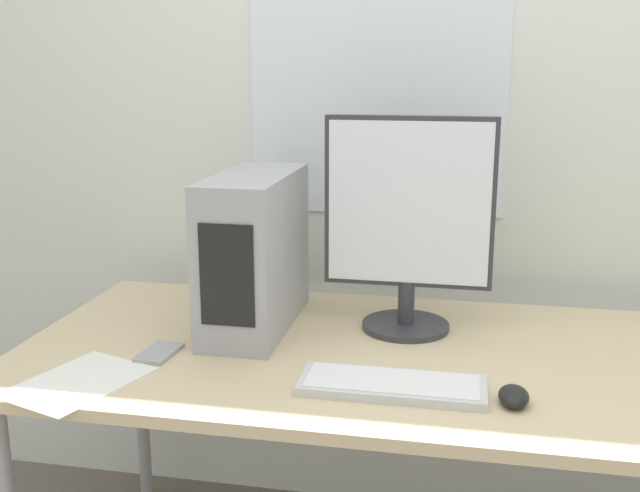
% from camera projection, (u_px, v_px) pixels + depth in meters
% --- Properties ---
extents(wall_back, '(8.00, 0.07, 2.70)m').
position_uv_depth(wall_back, '(458.00, 98.00, 2.22)').
color(wall_back, silver).
rests_on(wall_back, ground_plane).
extents(desk, '(2.10, 0.88, 0.76)m').
position_uv_depth(desk, '(443.00, 373.00, 1.82)').
color(desk, '#D1BA8E').
rests_on(desk, ground_plane).
extents(pc_tower, '(0.19, 0.47, 0.41)m').
position_uv_depth(pc_tower, '(255.00, 251.00, 1.97)').
color(pc_tower, '#9E9EA3').
rests_on(pc_tower, desk).
extents(monitor_main, '(0.44, 0.23, 0.56)m').
position_uv_depth(monitor_main, '(408.00, 221.00, 1.92)').
color(monitor_main, '#333338').
rests_on(monitor_main, desk).
extents(keyboard, '(0.40, 0.15, 0.02)m').
position_uv_depth(keyboard, '(392.00, 385.00, 1.62)').
color(keyboard, silver).
rests_on(keyboard, desk).
extents(mouse, '(0.06, 0.10, 0.03)m').
position_uv_depth(mouse, '(514.00, 396.00, 1.55)').
color(mouse, black).
rests_on(mouse, desk).
extents(cell_phone, '(0.08, 0.14, 0.01)m').
position_uv_depth(cell_phone, '(159.00, 353.00, 1.82)').
color(cell_phone, '#99999E').
rests_on(cell_phone, desk).
extents(paper_sheet_left, '(0.29, 0.35, 0.00)m').
position_uv_depth(paper_sheet_left, '(78.00, 382.00, 1.66)').
color(paper_sheet_left, white).
rests_on(paper_sheet_left, desk).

